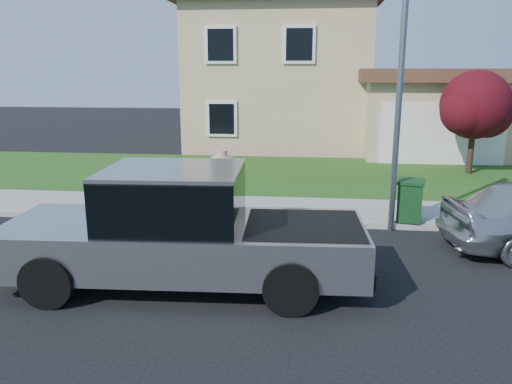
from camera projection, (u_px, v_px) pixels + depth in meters
The scene contains 10 objects.
ground at pixel (222, 270), 9.17m from camera, with size 80.00×80.00×0.00m, color black.
curb at pixel (285, 222), 11.85m from camera, with size 40.00×0.20×0.12m, color gray.
sidewalk at pixel (287, 209), 12.91m from camera, with size 40.00×2.00×0.15m, color gray.
lawn at pixel (293, 175), 17.26m from camera, with size 40.00×7.00×0.10m, color #1E4313.
house at pixel (307, 79), 24.10m from camera, with size 14.00×11.30×6.85m.
pickup_truck at pixel (183, 231), 8.37m from camera, with size 6.26×2.45×2.03m.
woman at pixel (223, 196), 10.90m from camera, with size 0.65×0.46×1.92m.
ornamental_tree at pixel (476, 108), 16.81m from camera, with size 2.56×2.31×3.51m.
trash_bin at pixel (410, 200), 11.63m from camera, with size 0.73×0.80×0.96m.
street_lamp at pixel (400, 86), 10.63m from camera, with size 0.40×0.75×5.72m.
Camera 1 is at (1.57, -8.45, 3.57)m, focal length 35.00 mm.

